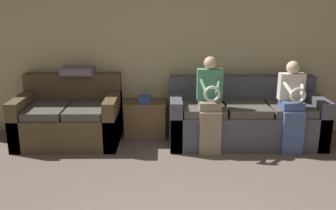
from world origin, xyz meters
TOP-DOWN VIEW (x-y plane):
  - wall_back at (0.00, 3.23)m, footprint 7.92×0.06m
  - couch_main at (0.89, 2.72)m, footprint 2.10×0.86m
  - couch_side at (-1.57, 2.76)m, footprint 1.39×0.92m
  - child_left_seated at (0.36, 2.37)m, footprint 0.33×0.38m
  - child_right_seated at (1.42, 2.37)m, footprint 0.33×0.37m
  - side_shelf at (-0.51, 2.96)m, footprint 0.61×0.44m
  - book_stack at (-0.52, 2.96)m, footprint 0.17×0.32m
  - throw_pillow at (-1.47, 3.08)m, footprint 0.45×0.45m

SIDE VIEW (x-z plane):
  - side_shelf at x=-0.51m, z-range 0.01..0.53m
  - couch_side at x=-1.57m, z-range -0.13..0.79m
  - couch_main at x=0.89m, z-range -0.11..0.78m
  - book_stack at x=-0.52m, z-range 0.52..0.60m
  - child_right_seated at x=1.42m, z-range 0.06..1.25m
  - child_left_seated at x=0.36m, z-range 0.06..1.31m
  - throw_pillow at x=-1.47m, z-range 0.92..1.02m
  - wall_back at x=0.00m, z-range 0.00..2.55m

